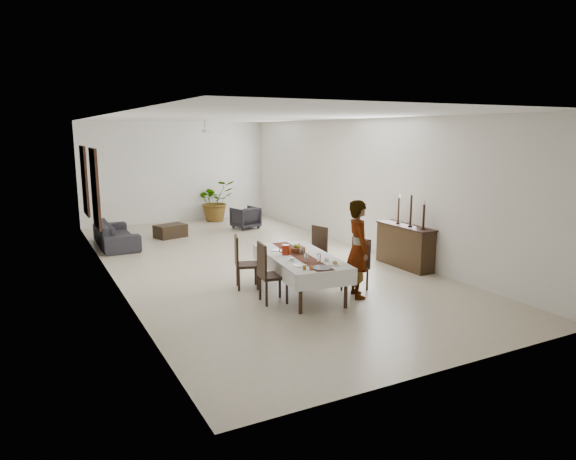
{
  "coord_description": "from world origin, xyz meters",
  "views": [
    {
      "loc": [
        -4.45,
        -10.33,
        2.9
      ],
      "look_at": [
        -0.03,
        -1.83,
        1.05
      ],
      "focal_mm": 32.0,
      "sensor_mm": 36.0,
      "label": 1
    }
  ],
  "objects": [
    {
      "name": "mirror_glass_near",
      "position": [
        -2.92,
        2.2,
        1.6
      ],
      "size": [
        0.01,
        0.9,
        1.7
      ],
      "primitive_type": "cube",
      "color": "silver",
      "rests_on": "mirror_frame_near"
    },
    {
      "name": "chair_right_far_leg_br",
      "position": [
        0.45,
        -1.47,
        0.21
      ],
      "size": [
        0.05,
        0.05,
        0.42
      ],
      "primitive_type": "cylinder",
      "rotation": [
        0.0,
        0.0,
        0.27
      ],
      "color": "black",
      "rests_on": "floor"
    },
    {
      "name": "saucer_right",
      "position": [
        0.1,
        -3.04,
        0.7
      ],
      "size": [
        0.14,
        0.14,
        0.01
      ],
      "primitive_type": "cylinder",
      "color": "white",
      "rests_on": "tablecloth_top"
    },
    {
      "name": "candlestick_mid_base",
      "position": [
        2.78,
        -2.06,
        0.93
      ],
      "size": [
        0.1,
        0.1,
        0.03
      ],
      "primitive_type": "cylinder",
      "color": "black",
      "rests_on": "sideboard_top"
    },
    {
      "name": "chair_left_near_seat",
      "position": [
        -0.77,
        -2.71,
        0.46
      ],
      "size": [
        0.5,
        0.5,
        0.05
      ],
      "primitive_type": "cube",
      "rotation": [
        0.0,
        0.0,
        -1.69
      ],
      "color": "black",
      "rests_on": "chair_left_near_leg_fl"
    },
    {
      "name": "wine_glass_mid",
      "position": [
        -0.26,
        -2.94,
        0.78
      ],
      "size": [
        0.06,
        0.06,
        0.16
      ],
      "primitive_type": "cylinder",
      "color": "silver",
      "rests_on": "tablecloth_top"
    },
    {
      "name": "chair_right_far_seat",
      "position": [
        0.67,
        -1.59,
        0.44
      ],
      "size": [
        0.52,
        0.52,
        0.05
      ],
      "primitive_type": "cube",
      "rotation": [
        0.0,
        0.0,
        1.84
      ],
      "color": "black",
      "rests_on": "chair_right_far_leg_fl"
    },
    {
      "name": "jam_jar_b",
      "position": [
        -0.51,
        -3.35,
        0.73
      ],
      "size": [
        0.06,
        0.06,
        0.07
      ],
      "primitive_type": "cylinder",
      "color": "brown",
      "rests_on": "tablecloth_top"
    },
    {
      "name": "chair_left_far_leg_br",
      "position": [
        -0.73,
        -1.97,
        0.21
      ],
      "size": [
        0.05,
        0.05,
        0.42
      ],
      "primitive_type": "cylinder",
      "rotation": [
        0.0,
        0.0,
        -0.29
      ],
      "color": "black",
      "rests_on": "floor"
    },
    {
      "name": "table_leg_fr",
      "position": [
        0.16,
        -3.54,
        0.32
      ],
      "size": [
        0.07,
        0.07,
        0.64
      ],
      "primitive_type": "cylinder",
      "rotation": [
        0.0,
        0.0,
        -0.13
      ],
      "color": "black",
      "rests_on": "floor"
    },
    {
      "name": "floor",
      "position": [
        0.0,
        0.0,
        0.0
      ],
      "size": [
        6.0,
        12.0,
        0.0
      ],
      "primitive_type": "cube",
      "color": "beige",
      "rests_on": "ground"
    },
    {
      "name": "serving_tray",
      "position": [
        -0.23,
        -3.41,
        0.71
      ],
      "size": [
        0.33,
        0.33,
        0.02
      ],
      "primitive_type": "cylinder",
      "color": "#3C3D41",
      "rests_on": "tablecloth_top"
    },
    {
      "name": "table_leg_bl",
      "position": [
        -0.37,
        -1.37,
        0.32
      ],
      "size": [
        0.07,
        0.07,
        0.64
      ],
      "primitive_type": "cylinder",
      "rotation": [
        0.0,
        0.0,
        -0.13
      ],
      "color": "black",
      "rests_on": "floor"
    },
    {
      "name": "plate_near_left",
      "position": [
        -0.46,
        -3.1,
        0.71
      ],
      "size": [
        0.22,
        0.22,
        0.01
      ],
      "primitive_type": "cylinder",
      "color": "white",
      "rests_on": "tablecloth_top"
    },
    {
      "name": "candlestick_near_candle",
      "position": [
        2.78,
        -2.45,
        1.47
      ],
      "size": [
        0.04,
        0.04,
        0.08
      ],
      "primitive_type": "cylinder",
      "color": "silver",
      "rests_on": "candlestick_near_shaft"
    },
    {
      "name": "chair_right_near_seat",
      "position": [
        0.85,
        -2.81,
        0.43
      ],
      "size": [
        0.51,
        0.51,
        0.05
      ],
      "primitive_type": "cube",
      "rotation": [
        0.0,
        0.0,
        1.88
      ],
      "color": "black",
      "rests_on": "chair_right_near_leg_fl"
    },
    {
      "name": "chair_left_near_leg_fr",
      "position": [
        -0.97,
        -2.87,
        0.22
      ],
      "size": [
        0.05,
        0.05,
        0.44
      ],
      "primitive_type": "cylinder",
      "rotation": [
        0.0,
        0.0,
        -0.12
      ],
      "color": "black",
      "rests_on": "floor"
    },
    {
      "name": "table_runner",
      "position": [
        -0.1,
        -2.46,
        0.7
      ],
      "size": [
        0.61,
        2.32,
        0.0
      ],
      "primitive_type": "cube",
      "rotation": [
        0.0,
        0.0,
        -0.13
      ],
      "color": "#5E2A1B",
      "rests_on": "tablecloth_top"
    },
    {
      "name": "tablecloth_drape_far",
      "position": [
        0.05,
        -1.29,
        0.56
      ],
      "size": [
        1.08,
        0.15,
        0.28
      ],
      "primitive_type": "cube",
      "rotation": [
        0.0,
        0.0,
        -0.13
      ],
      "color": "white",
      "rests_on": "dining_table_top"
    },
    {
      "name": "fan_hub",
      "position": [
        0.0,
        3.0,
        2.9
      ],
      "size": [
        0.16,
        0.16,
        0.08
      ],
      "primitive_type": "cylinder",
      "color": "silver",
      "rests_on": "fan_rod"
    },
    {
      "name": "red_pitcher",
      "position": [
        -0.31,
        -2.29,
        0.79
      ],
      "size": [
        0.15,
        0.15,
        0.18
      ],
      "primitive_type": "cylinder",
      "rotation": [
        0.0,
        0.0,
        -0.13
      ],
      "color": "maroon",
      "rests_on": "tablecloth_top"
    },
    {
      "name": "chair_left_near_leg_br",
      "position": [
        -0.61,
        -2.91,
        0.22
      ],
      "size": [
        0.05,
        0.05,
        0.44
      ],
      "primitive_type": "cylinder",
      "rotation": [
        0.0,
        0.0,
        -0.12
      ],
      "color": "black",
      "rests_on": "floor"
    },
    {
      "name": "chair_right_far_leg_fr",
      "position": [
        0.79,
        -1.38,
        0.21
      ],
      "size": [
        0.05,
        0.05,
        0.42
      ],
      "primitive_type": "cylinder",
      "rotation": [
        0.0,
        0.0,
        0.27
      ],
      "color": "black",
      "rests_on": "floor"
    },
    {
      "name": "chair_right_far_leg_fl",
      "position": [
        0.88,
        -1.71,
        0.21
      ],
      "size": [
        0.05,
        0.05,
        0.42
      ],
      "primitive_type": "cylinder",
      "rotation": [
        0.0,
        0.0,
        0.27
      ],
      "color": "black",
      "rests_on": "floor"
    },
    {
      "name": "pitcher_handle",
      "position": [
        -0.39,
        -2.28,
        0.79
      ],
      "size": [
        0.11,
        0.03,
        0.11
      ],
      "primitive_type": "torus",
      "rotation": [
        1.57,
        0.0,
        -0.13
      ],
      "color": "#960A0D",
      "rests_on": "red_pitcher"
    },
    {
      "name": "sideboard_top",
      "position": [
        2.78,
        -1.91,
        0.9
      ],
      "size": [
        0.43,
        1.53,
        0.03
      ],
      "primitive_type": "cube",
      "color": "black",
      "rests_on": "sideboard_body"
    },
    {
      "name": "fruit_basket",
      "position": [
        -0.03,
        -2.23,
        0.74
      ],
      "size": [
        0.28,
        0.28,
        0.09
      ],
      "primitive_type": "cylinder",
      "color": "brown",
      "rests_on": "tablecloth_top"
    },
    {
      "name": "sideboard_body",
      "position": [
        2.78,
        -1.91,
        0.44
      ],
      "size": [
        0.39,
        1.47,
        0.88
      ],
      "primitive_type": "cube",
      "color": "black",
      "rests_on": "floor"
    },
    {
      "name": "ceiling",
      "position": [
        0.0,
        0.0,
        3.2
      ],
      "size": [
        6.0,
        12.0,
        0.02
      ],
      "primitive_type": "cube",
      "color": "white",
      "rests_on": "wall_back"
    },
    {
      "name": "wall_right",
      "position": [
        3.0,
        0.0,
        1.6
      ],
      "size": [
        0.02,
        12.0,
        3.2
      ],
      "primitive_type": "cube",
      "color": "white",
      "rests_on": "floor"
    },
    {
      "name": "dining_table_top",
      "position": [
        -0.1,
        -2.46,
        0.67
      ],
      "size": [
        1.19,
        2.3,
        0.05
      ],
      "primitive_type": "cube",
      "rotation": [
        0.0,
        0.0,
        -0.13
      ],
      "color": "black",
      "rests_on": "table_leg_fl"
    },
    {
      "name": "chair_right_near_leg_bl",
      "position": [
        0.74,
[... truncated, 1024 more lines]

